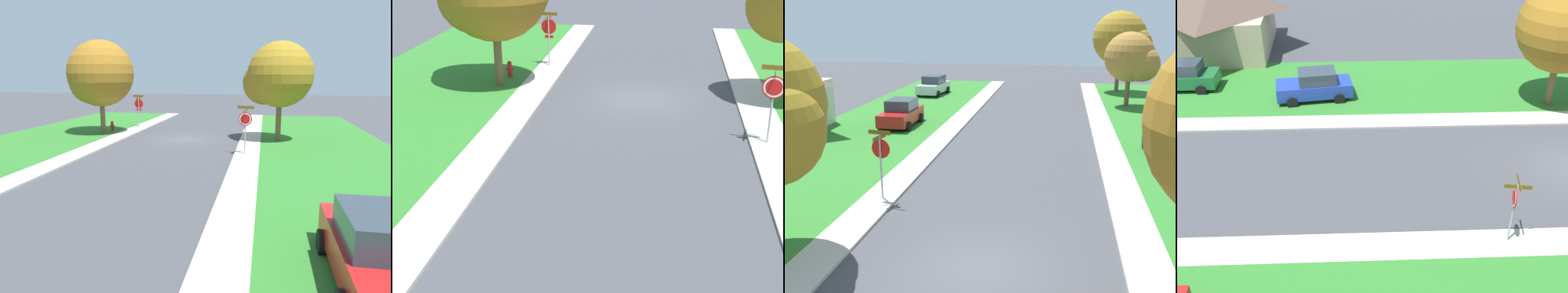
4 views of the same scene
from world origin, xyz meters
The scene contains 11 objects.
ground_plane centered at (0.00, 0.00, 0.00)m, with size 120.00×120.00×0.00m, color #424247.
sidewalk_east centered at (4.70, 12.00, 0.05)m, with size 1.40×56.00×0.10m, color #B7B2A8.
sidewalk_west centered at (-4.70, 12.00, 0.05)m, with size 1.40×56.00×0.10m, color #B7B2A8.
lawn_west centered at (-9.40, 12.00, 0.04)m, with size 8.00×56.00×0.08m, color #2D7528.
stop_sign_far_corner centered at (-4.57, 4.62, 1.89)m, with size 0.91×0.91×2.77m.
car_green_driveway_right centered at (9.35, 20.42, 0.87)m, with size 2.06×4.31×1.76m.
car_red_far_down_street centered at (-8.02, 17.26, 0.87)m, with size 2.05×4.30×1.76m.
car_blue_across_road centered at (7.67, 12.33, 0.87)m, with size 2.50×4.51×1.76m.
car_silver_near_corner centered at (-9.29, 30.14, 0.87)m, with size 2.32×4.44×1.76m.
tree_sidewalk_near centered at (7.33, 26.78, 3.74)m, with size 4.11×3.82×5.79m.
tree_across_right centered at (7.41, 34.62, 4.80)m, with size 5.24×4.88×7.41m.
Camera 3 is at (2.09, -12.26, 6.88)m, focal length 44.87 mm.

